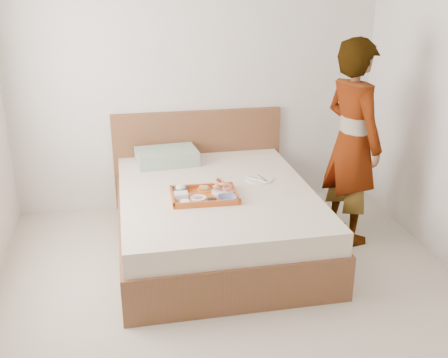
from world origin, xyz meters
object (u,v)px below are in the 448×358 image
bed (216,218)px  dinner_plate (259,179)px  person (352,143)px  tray (204,195)px

bed → dinner_plate: size_ratio=8.69×
dinner_plate → person: size_ratio=0.13×
bed → person: size_ratio=1.16×
bed → person: 1.30m
bed → person: person is taller
bed → person: bearing=-1.1°
bed → tray: bearing=-126.0°
tray → person: bearing=8.5°
bed → dinner_plate: dinner_plate is taller
dinner_plate → person: 0.83m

